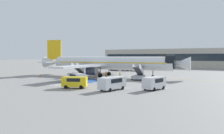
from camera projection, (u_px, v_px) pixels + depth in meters
name	position (u px, v px, depth m)	size (l,w,h in m)	color
ground_plane	(113.00, 77.00, 58.99)	(600.00, 600.00, 0.00)	gray
apron_leadline_yellow	(110.00, 77.00, 59.82)	(0.20, 77.68, 0.01)	gold
apron_stand_patch_blue	(84.00, 81.00, 49.40)	(6.46, 9.92, 0.01)	#2856A8
apron_walkway_bar_0	(52.00, 84.00, 44.02)	(0.44, 3.60, 0.01)	silver
apron_walkway_bar_1	(57.00, 84.00, 43.44)	(0.44, 3.60, 0.01)	silver
apron_walkway_bar_2	(61.00, 85.00, 42.85)	(0.44, 3.60, 0.01)	silver
apron_walkway_bar_3	(66.00, 85.00, 42.26)	(0.44, 3.60, 0.01)	silver
airliner	(108.00, 63.00, 59.91)	(43.04, 35.72, 10.59)	silver
boarding_stairs_forward	(138.00, 76.00, 52.17)	(2.70, 5.41, 3.97)	#ADB2BA
boarding_stairs_aft	(78.00, 73.00, 58.76)	(2.70, 5.41, 4.08)	#ADB2BA
fuel_tanker	(131.00, 66.00, 85.00)	(9.43, 3.64, 3.43)	#38383D
service_van_0	(154.00, 82.00, 36.46)	(3.02, 4.74, 2.16)	silver
service_van_1	(112.00, 82.00, 36.02)	(3.02, 5.35, 2.18)	silver
service_van_2	(76.00, 77.00, 48.10)	(5.12, 3.48, 1.84)	silver
service_van_3	(75.00, 81.00, 38.45)	(4.72, 3.58, 2.01)	yellow
baggage_cart	(102.00, 79.00, 51.29)	(2.78, 2.97, 0.87)	gray
ground_crew_0	(99.00, 74.00, 57.91)	(0.34, 0.48, 1.70)	#191E38
ground_crew_1	(120.00, 75.00, 53.45)	(0.45, 0.48, 1.69)	#2D2D33
ground_crew_2	(106.00, 74.00, 56.05)	(0.38, 0.49, 1.74)	#2D2D33
traffic_cone_0	(105.00, 80.00, 49.07)	(0.54, 0.54, 0.60)	orange
traffic_cone_1	(96.00, 77.00, 57.94)	(0.45, 0.45, 0.50)	orange
traffic_cone_2	(40.00, 75.00, 61.63)	(0.52, 0.52, 0.58)	orange
terminal_building	(178.00, 58.00, 112.66)	(80.48, 12.10, 9.41)	#B2AD9E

